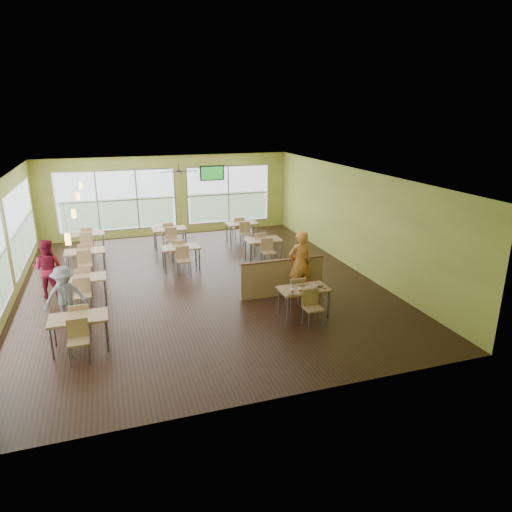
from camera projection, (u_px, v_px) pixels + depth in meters
The scene contains 20 objects.
room at pixel (198, 232), 13.03m from camera, with size 12.00×12.04×3.20m.
window_bays at pixel (101, 219), 15.06m from camera, with size 9.24×10.24×2.38m.
main_table at pixel (304, 293), 11.21m from camera, with size 1.22×1.52×0.87m.
half_wall_divider at pixel (282, 277), 12.55m from camera, with size 2.40×0.14×1.04m.
dining_tables at pixel (156, 251), 14.56m from camera, with size 6.92×8.72×0.87m.
pendant_lights at pixel (76, 205), 12.42m from camera, with size 0.11×7.31×0.86m.
ceiling_fan at pixel (179, 171), 15.33m from camera, with size 1.25×1.25×0.29m.
tv_backwall at pixel (212, 173), 18.64m from camera, with size 1.00×0.07×0.60m.
man_plaid at pixel (300, 264), 12.43m from camera, with size 0.67×0.44×1.83m, color red.
patron_maroon at pixel (48, 268), 12.36m from camera, with size 0.79×0.62×1.63m, color maroon.
patron_grey at pixel (65, 296), 10.69m from camera, with size 0.96×0.55×1.49m, color slate.
cup_blue at pixel (293, 291), 10.82m from camera, with size 0.09×0.09×0.32m.
cup_yellow at pixel (300, 290), 10.87m from camera, with size 0.09×0.09×0.34m.
cup_red_near at pixel (308, 289), 10.93m from camera, with size 0.09×0.09×0.34m.
cup_red_far at pixel (316, 287), 11.05m from camera, with size 0.09×0.09×0.32m.
food_basket at pixel (319, 285), 11.28m from camera, with size 0.23×0.23×0.05m.
ketchup_cup at pixel (325, 288), 11.12m from camera, with size 0.06×0.06×0.03m, color #A7190C.
wrapper_left at pixel (291, 294), 10.76m from camera, with size 0.17×0.15×0.04m, color olive.
wrapper_mid at pixel (301, 285), 11.34m from camera, with size 0.19×0.17×0.05m, color olive.
wrapper_right at pixel (317, 291), 10.96m from camera, with size 0.13×0.11×0.03m, color olive.
Camera 1 is at (-2.37, -12.50, 4.91)m, focal length 32.00 mm.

